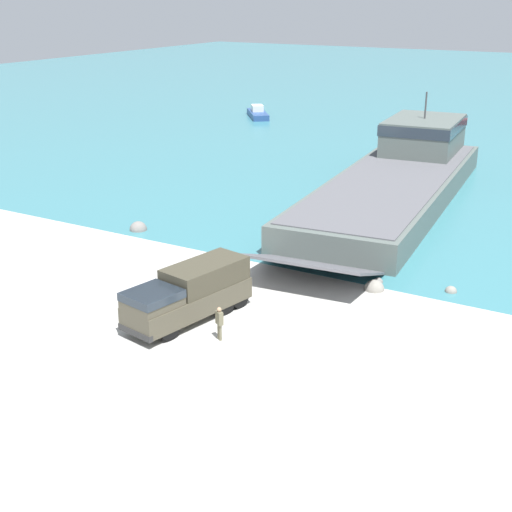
{
  "coord_description": "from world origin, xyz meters",
  "views": [
    {
      "loc": [
        20.85,
        -31.28,
        16.01
      ],
      "look_at": [
        1.58,
        1.83,
        1.81
      ],
      "focal_mm": 50.0,
      "sensor_mm": 36.0,
      "label": 1
    }
  ],
  "objects_px": {
    "military_truck": "(189,293)",
    "soldier_on_ramp": "(219,321)",
    "moored_boat_b": "(258,113)",
    "landing_craft": "(401,173)"
  },
  "relations": [
    {
      "from": "soldier_on_ramp",
      "to": "moored_boat_b",
      "type": "xyz_separation_m",
      "value": [
        -31.69,
        58.45,
        -0.48
      ]
    },
    {
      "from": "military_truck",
      "to": "moored_boat_b",
      "type": "height_order",
      "value": "military_truck"
    },
    {
      "from": "landing_craft",
      "to": "moored_boat_b",
      "type": "xyz_separation_m",
      "value": [
        -30.16,
        28.13,
        -1.28
      ]
    },
    {
      "from": "landing_craft",
      "to": "military_truck",
      "type": "xyz_separation_m",
      "value": [
        -1.12,
        -29.12,
        -0.35
      ]
    },
    {
      "from": "military_truck",
      "to": "soldier_on_ramp",
      "type": "distance_m",
      "value": 2.94
    },
    {
      "from": "landing_craft",
      "to": "military_truck",
      "type": "height_order",
      "value": "landing_craft"
    },
    {
      "from": "landing_craft",
      "to": "soldier_on_ramp",
      "type": "distance_m",
      "value": 30.37
    },
    {
      "from": "landing_craft",
      "to": "military_truck",
      "type": "relative_size",
      "value": 4.91
    },
    {
      "from": "moored_boat_b",
      "to": "landing_craft",
      "type": "bearing_deg",
      "value": 98.84
    },
    {
      "from": "military_truck",
      "to": "soldier_on_ramp",
      "type": "bearing_deg",
      "value": 76.57
    }
  ]
}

